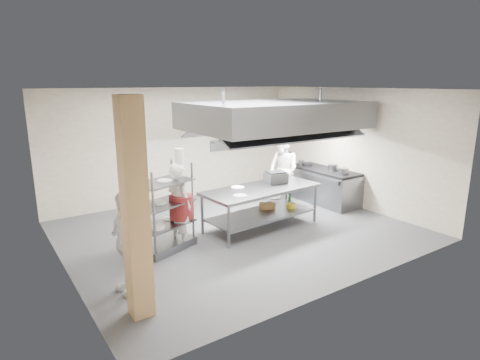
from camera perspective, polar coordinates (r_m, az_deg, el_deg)
floor at (r=8.77m, az=-0.25°, el=-7.20°), size 7.00×7.00×0.00m
ceiling at (r=8.19m, az=-0.27°, el=12.80°), size 7.00×7.00×0.00m
wall_back at (r=10.93m, az=-9.10°, el=4.99°), size 7.00×0.00×7.00m
wall_left at (r=7.07m, az=-24.51°, el=-0.91°), size 0.00×6.00×6.00m
wall_right at (r=10.67m, az=15.58°, el=4.44°), size 0.00×6.00×6.00m
column at (r=5.43m, az=-14.68°, el=-4.32°), size 0.30×0.30×3.00m
exhaust_hood at (r=9.31m, az=5.07°, el=9.17°), size 4.00×2.50×0.60m
hood_strip_a at (r=8.81m, az=0.45°, el=6.87°), size 1.60×0.12×0.04m
hood_strip_b at (r=9.93m, az=9.10°, el=7.49°), size 1.60×0.12×0.04m
wall_shelf at (r=11.67m, az=-0.71°, el=5.71°), size 1.50×0.28×0.04m
island at (r=8.82m, az=3.03°, el=-3.97°), size 2.70×1.28×0.91m
island_worktop at (r=8.70m, az=3.06°, el=-1.30°), size 2.70×1.28×0.06m
island_undershelf at (r=8.87m, az=3.02°, el=-4.92°), size 2.48×1.15×0.04m
pass_rack at (r=7.72m, az=-10.74°, el=-3.94°), size 1.25×0.97×1.65m
cooking_range at (r=10.91m, az=11.79°, el=-0.94°), size 0.80×2.00×0.84m
range_top at (r=10.81m, az=11.91°, el=1.37°), size 0.78×1.96×0.06m
chef_head at (r=7.87m, az=-8.67°, el=-3.47°), size 0.52×0.68×1.66m
chef_line at (r=10.49m, az=6.15°, el=1.45°), size 0.70×0.89×1.82m
chef_plating at (r=6.32m, az=-15.78°, el=-8.53°), size 0.50×0.98×1.60m
griddle at (r=9.16m, az=5.12°, el=0.36°), size 0.51×0.43×0.23m
wicker_basket at (r=9.19m, az=3.87°, el=-3.68°), size 0.36×0.29×0.14m
stockpot at (r=10.64m, az=13.09°, el=1.75°), size 0.25×0.25×0.17m
plate_stack at (r=7.81m, az=-10.65°, el=-5.99°), size 0.28×0.28×0.05m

